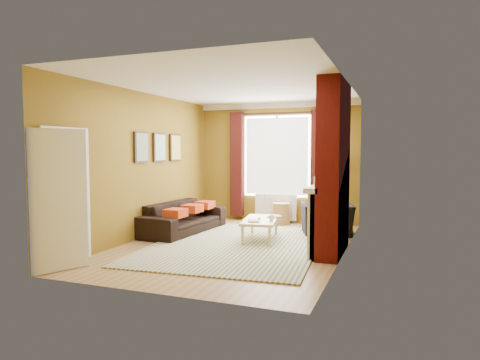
# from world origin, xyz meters

# --- Properties ---
(ground) EXTENTS (5.50, 5.50, 0.00)m
(ground) POSITION_xyz_m (0.00, 0.00, 0.00)
(ground) COLOR olive
(ground) RESTS_ON ground
(room_walls) EXTENTS (3.82, 5.54, 2.83)m
(room_walls) POSITION_xyz_m (0.63, 0.28, 1.38)
(room_walls) COLOR brown
(room_walls) RESTS_ON ground
(striped_rug) EXTENTS (3.15, 4.16, 0.02)m
(striped_rug) POSITION_xyz_m (0.03, -0.01, 0.01)
(striped_rug) COLOR #375C98
(striped_rug) RESTS_ON ground
(sofa) EXTENTS (1.02, 2.22, 0.63)m
(sofa) POSITION_xyz_m (-1.42, 0.72, 0.32)
(sofa) COLOR black
(sofa) RESTS_ON ground
(armchair) EXTENTS (1.18, 1.11, 0.63)m
(armchair) POSITION_xyz_m (1.38, 1.52, 0.31)
(armchair) COLOR black
(armchair) RESTS_ON ground
(coffee_table) EXTENTS (0.81, 1.29, 0.40)m
(coffee_table) POSITION_xyz_m (0.29, 0.56, 0.36)
(coffee_table) COLOR #D9B97D
(coffee_table) RESTS_ON ground
(wicker_stool) EXTENTS (0.51, 0.51, 0.49)m
(wicker_stool) POSITION_xyz_m (0.20, 2.40, 0.24)
(wicker_stool) COLOR #A17946
(wicker_stool) RESTS_ON ground
(floor_lamp) EXTENTS (0.26, 0.26, 1.68)m
(floor_lamp) POSITION_xyz_m (1.55, 2.40, 1.33)
(floor_lamp) COLOR black
(floor_lamp) RESTS_ON ground
(book_a) EXTENTS (0.28, 0.32, 0.03)m
(book_a) POSITION_xyz_m (0.17, 0.23, 0.42)
(book_a) COLOR #999999
(book_a) RESTS_ON coffee_table
(book_b) EXTENTS (0.27, 0.32, 0.02)m
(book_b) POSITION_xyz_m (0.38, 0.90, 0.41)
(book_b) COLOR #999999
(book_b) RESTS_ON coffee_table
(mug) EXTENTS (0.11, 0.11, 0.09)m
(mug) POSITION_xyz_m (0.53, 0.46, 0.45)
(mug) COLOR #999999
(mug) RESTS_ON coffee_table
(tv_remote) EXTENTS (0.09, 0.16, 0.02)m
(tv_remote) POSITION_xyz_m (0.26, 0.56, 0.41)
(tv_remote) COLOR #232325
(tv_remote) RESTS_ON coffee_table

